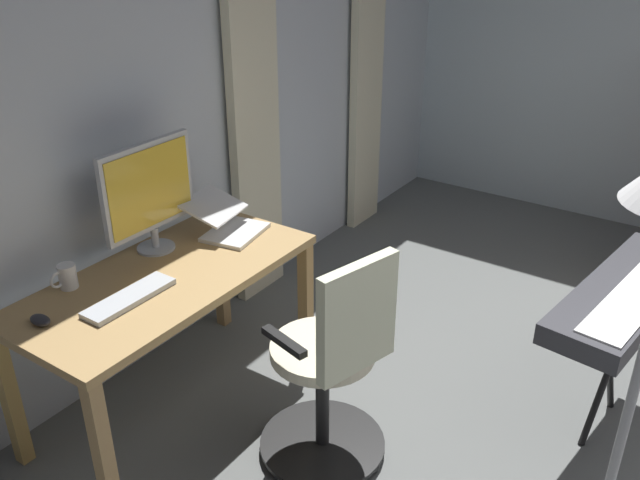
{
  "coord_description": "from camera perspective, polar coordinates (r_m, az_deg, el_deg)",
  "views": [
    {
      "loc": [
        2.52,
        -0.35,
        2.19
      ],
      "look_at": [
        0.42,
        -1.79,
        0.92
      ],
      "focal_mm": 37.63,
      "sensor_mm": 36.0,
      "label": 1
    }
  ],
  "objects": [
    {
      "name": "back_room_partition",
      "position": [
        3.66,
        -10.74,
        13.11
      ],
      "size": [
        5.45,
        0.1,
        2.75
      ],
      "primitive_type": "cube",
      "color": "silver",
      "rests_on": "ground"
    },
    {
      "name": "computer_keyboard",
      "position": [
        2.89,
        -15.89,
        -4.74
      ],
      "size": [
        0.42,
        0.12,
        0.02
      ],
      "primitive_type": "cube",
      "color": "#B7BCC1",
      "rests_on": "desk"
    },
    {
      "name": "curtain_left_panel",
      "position": [
        4.9,
        4.02,
        14.13
      ],
      "size": [
        0.35,
        0.06,
        2.3
      ],
      "primitive_type": "cube",
      "color": "beige",
      "rests_on": "ground"
    },
    {
      "name": "desk",
      "position": [
        3.11,
        -12.84,
        -4.35
      ],
      "size": [
        1.4,
        0.67,
        0.73
      ],
      "color": "tan",
      "rests_on": "ground"
    },
    {
      "name": "piano_keyboard",
      "position": [
        3.14,
        24.67,
        -4.39
      ],
      "size": [
        1.12,
        0.46,
        0.78
      ],
      "rotation": [
        0.0,
        0.0,
        -0.13
      ],
      "color": "black",
      "rests_on": "ground"
    },
    {
      "name": "office_chair",
      "position": [
        2.81,
        1.08,
        -10.9
      ],
      "size": [
        0.56,
        0.56,
        1.03
      ],
      "rotation": [
        0.0,
        0.0,
        2.88
      ],
      "color": "black",
      "rests_on": "ground"
    },
    {
      "name": "computer_mouse",
      "position": [
        2.85,
        -22.7,
        -6.3
      ],
      "size": [
        0.06,
        0.1,
        0.04
      ],
      "primitive_type": "ellipsoid",
      "color": "#232328",
      "rests_on": "desk"
    },
    {
      "name": "mug_tea",
      "position": [
        3.05,
        -20.74,
        -2.94
      ],
      "size": [
        0.13,
        0.08,
        0.11
      ],
      "color": "white",
      "rests_on": "desk"
    },
    {
      "name": "computer_monitor",
      "position": [
        3.18,
        -14.35,
        4.08
      ],
      "size": [
        0.52,
        0.18,
        0.52
      ],
      "color": "#B7BCC1",
      "rests_on": "desk"
    },
    {
      "name": "curtain_right_panel",
      "position": [
        3.89,
        -5.66,
        10.82
      ],
      "size": [
        0.39,
        0.06,
        2.3
      ],
      "primitive_type": "cube",
      "color": "beige",
      "rests_on": "ground"
    },
    {
      "name": "laptop",
      "position": [
        3.37,
        -7.91,
        1.48
      ],
      "size": [
        0.36,
        0.4,
        0.18
      ],
      "rotation": [
        0.0,
        0.0,
        0.18
      ],
      "color": "white",
      "rests_on": "desk"
    }
  ]
}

